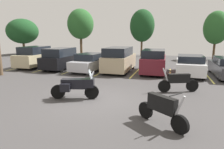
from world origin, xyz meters
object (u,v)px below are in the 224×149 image
object	(u,v)px
motorcycle_second	(178,81)
car_tan	(119,59)
car_black	(62,59)
car_white	(190,65)
car_maroon	(154,61)
car_champagne	(37,57)
car_silver	(91,62)
motorcycle_touring	(76,85)
motorcycle_third	(162,109)

from	to	relation	value
motorcycle_second	car_tan	world-z (taller)	car_tan
car_black	car_white	distance (m)	10.75
car_maroon	motorcycle_second	bearing A→B (deg)	-70.94
car_champagne	car_black	bearing A→B (deg)	-5.34
car_silver	car_white	distance (m)	7.89
motorcycle_touring	car_black	bearing A→B (deg)	125.09
motorcycle_second	motorcycle_third	xyz separation A→B (m)	(-0.63, -4.32, 0.02)
motorcycle_touring	car_black	size ratio (longest dim) A/B	0.48
motorcycle_third	car_champagne	distance (m)	15.25
car_silver	car_tan	xyz separation A→B (m)	(2.42, 0.27, 0.28)
car_tan	car_maroon	xyz separation A→B (m)	(2.77, 0.18, -0.08)
car_champagne	car_silver	distance (m)	5.74
motorcycle_second	car_maroon	xyz separation A→B (m)	(-1.74, 5.05, 0.36)
motorcycle_third	car_maroon	distance (m)	9.44
car_maroon	car_tan	bearing A→B (deg)	-176.28
motorcycle_touring	car_silver	bearing A→B (deg)	107.75
car_black	car_tan	distance (m)	5.29
car_champagne	motorcycle_third	bearing A→B (deg)	-37.92
car_maroon	car_white	world-z (taller)	car_maroon
motorcycle_second	car_silver	xyz separation A→B (m)	(-6.93, 4.60, 0.16)
motorcycle_third	motorcycle_second	bearing A→B (deg)	81.70
motorcycle_touring	motorcycle_second	size ratio (longest dim) A/B	1.07
motorcycle_touring	car_white	distance (m)	9.44
motorcycle_touring	motorcycle_third	world-z (taller)	motorcycle_touring
car_black	car_white	world-z (taller)	car_black
car_champagne	car_silver	xyz separation A→B (m)	(5.72, -0.44, -0.22)
car_black	motorcycle_third	bearing A→B (deg)	-44.77
car_white	motorcycle_touring	bearing A→B (deg)	-126.19
motorcycle_third	car_tan	world-z (taller)	car_tan
car_black	car_white	size ratio (longest dim) A/B	1.03
car_silver	motorcycle_second	bearing A→B (deg)	-33.59
car_champagne	car_white	world-z (taller)	car_champagne
motorcycle_second	car_tan	distance (m)	6.65
car_black	car_tan	xyz separation A→B (m)	(5.29, 0.09, 0.09)
motorcycle_second	car_champagne	distance (m)	13.63
motorcycle_second	car_black	bearing A→B (deg)	154.01
car_black	car_maroon	bearing A→B (deg)	1.92
motorcycle_touring	motorcycle_third	size ratio (longest dim) A/B	1.31
car_maroon	car_silver	bearing A→B (deg)	-175.06
motorcycle_second	car_maroon	distance (m)	5.36
car_champagne	car_silver	bearing A→B (deg)	-4.44
motorcycle_third	car_champagne	bearing A→B (deg)	142.08
motorcycle_touring	car_silver	world-z (taller)	car_silver
car_white	car_tan	bearing A→B (deg)	-178.31
motorcycle_touring	car_tan	bearing A→B (deg)	89.12
car_black	car_tan	bearing A→B (deg)	0.98
motorcycle_third	car_black	size ratio (longest dim) A/B	0.37
motorcycle_third	car_black	xyz separation A→B (m)	(-9.17, 9.10, 0.33)
car_tan	car_champagne	bearing A→B (deg)	178.76
car_silver	car_white	xyz separation A→B (m)	(7.87, 0.43, 0.03)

